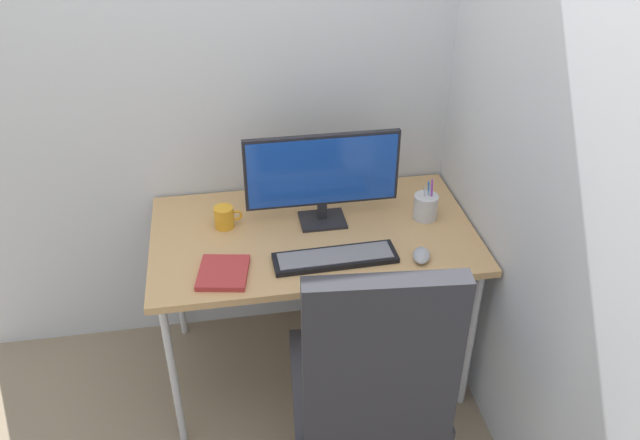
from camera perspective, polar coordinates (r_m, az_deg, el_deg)
The scene contains 12 objects.
ground_plane at distance 3.07m, azimuth -0.50°, elevation -12.37°, with size 8.00×8.00×0.00m, color gray.
wall_back at distance 2.66m, azimuth -2.05°, elevation 15.89°, with size 2.96×0.04×2.80m, color silver.
wall_side_right at distance 2.27m, azimuth 17.53°, elevation 11.29°, with size 0.04×2.42×2.80m, color silver.
desk at distance 2.62m, azimuth -0.58°, elevation -1.83°, with size 1.27×0.73×0.73m.
office_chair at distance 2.21m, azimuth 4.42°, elevation -13.91°, with size 0.63×0.64×1.12m.
filing_cabinet at distance 2.90m, azimuth 6.38°, elevation -7.32°, with size 0.41×0.48×0.64m.
monitor at distance 2.56m, azimuth 0.19°, elevation 4.02°, with size 0.61×0.15×0.38m.
keyboard at distance 2.44m, azimuth 1.32°, elevation -3.29°, with size 0.46×0.14×0.02m.
mouse at distance 2.47m, azimuth 8.78°, elevation -3.05°, with size 0.06×0.10×0.04m, color #9EA0A5.
pen_holder at distance 2.69m, azimuth 9.13°, elevation 1.16°, with size 0.10×0.10×0.18m.
notebook at distance 2.39m, azimuth -8.38°, elevation -4.53°, with size 0.17×0.20×0.02m, color #B23333.
coffee_mug at distance 2.63m, azimuth -8.28°, elevation 0.24°, with size 0.11×0.08×0.09m.
Camera 1 is at (-0.33, -2.13, 2.19)m, focal length 36.93 mm.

